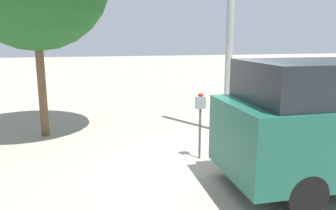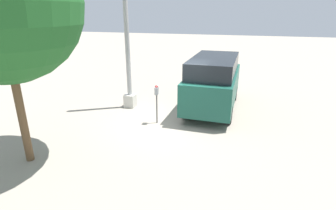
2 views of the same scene
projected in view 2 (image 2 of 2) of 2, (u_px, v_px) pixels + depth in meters
The scene contains 4 objects.
ground_plane at pixel (168, 122), 9.83m from camera, with size 80.00×80.00×0.00m, color gray.
parking_meter_near at pixel (157, 95), 9.43m from camera, with size 0.21×0.13×1.45m.
lamp_post at pixel (127, 46), 10.58m from camera, with size 0.44×0.44×6.85m.
parked_van at pixel (213, 81), 10.87m from camera, with size 4.60×1.93×2.21m.
Camera 2 is at (-8.67, -2.54, 3.92)m, focal length 28.00 mm.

